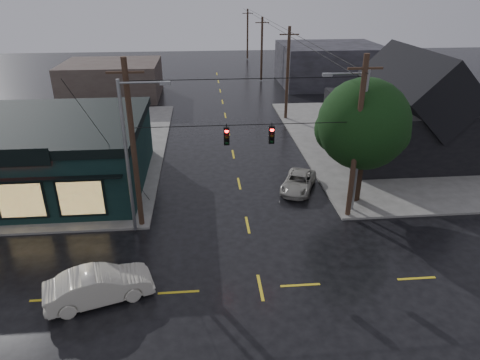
{
  "coord_description": "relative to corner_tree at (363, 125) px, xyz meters",
  "views": [
    {
      "loc": [
        -2.5,
        -16.69,
        13.68
      ],
      "look_at": [
        -0.6,
        4.53,
        3.77
      ],
      "focal_mm": 32.0,
      "sensor_mm": 36.0,
      "label": 1
    }
  ],
  "objects": [
    {
      "name": "ground_plane",
      "position": [
        -7.63,
        -8.56,
        -5.45
      ],
      "size": [
        160.0,
        160.0,
        0.0
      ],
      "primitive_type": "plane",
      "color": "black"
    },
    {
      "name": "sidewalk_nw",
      "position": [
        -27.63,
        11.44,
        -5.37
      ],
      "size": [
        28.0,
        28.0,
        0.15
      ],
      "primitive_type": "cube",
      "color": "#65635E",
      "rests_on": "ground"
    },
    {
      "name": "sidewalk_ne",
      "position": [
        12.37,
        11.44,
        -5.37
      ],
      "size": [
        28.0,
        28.0,
        0.15
      ],
      "primitive_type": "cube",
      "color": "#65635E",
      "rests_on": "ground"
    },
    {
      "name": "pizza_shop",
      "position": [
        -22.63,
        4.38,
        -2.89
      ],
      "size": [
        16.3,
        12.34,
        4.9
      ],
      "color": "black",
      "rests_on": "ground"
    },
    {
      "name": "ne_building",
      "position": [
        7.37,
        8.44,
        -0.98
      ],
      "size": [
        12.6,
        11.6,
        8.75
      ],
      "color": "black",
      "rests_on": "ground"
    },
    {
      "name": "corner_tree",
      "position": [
        0.0,
        0.0,
        0.0
      ],
      "size": [
        5.85,
        5.85,
        8.26
      ],
      "color": "black",
      "rests_on": "ground"
    },
    {
      "name": "utility_pole_nw",
      "position": [
        -14.13,
        -2.06,
        -5.45
      ],
      "size": [
        2.0,
        0.32,
        10.15
      ],
      "primitive_type": null,
      "color": "black",
      "rests_on": "ground"
    },
    {
      "name": "utility_pole_ne",
      "position": [
        -1.13,
        -2.06,
        -5.45
      ],
      "size": [
        2.0,
        0.32,
        10.15
      ],
      "primitive_type": null,
      "color": "black",
      "rests_on": "ground"
    },
    {
      "name": "utility_pole_far_a",
      "position": [
        -1.13,
        19.44,
        -5.45
      ],
      "size": [
        2.0,
        0.32,
        9.65
      ],
      "primitive_type": null,
      "color": "black",
      "rests_on": "ground"
    },
    {
      "name": "utility_pole_far_b",
      "position": [
        -1.13,
        39.44,
        -5.45
      ],
      "size": [
        2.0,
        0.32,
        9.15
      ],
      "primitive_type": null,
      "color": "black",
      "rests_on": "ground"
    },
    {
      "name": "utility_pole_far_c",
      "position": [
        -1.13,
        59.44,
        -5.45
      ],
      "size": [
        2.0,
        0.32,
        9.15
      ],
      "primitive_type": null,
      "color": "black",
      "rests_on": "ground"
    },
    {
      "name": "span_signal_assembly",
      "position": [
        -7.53,
        -2.06,
        0.25
      ],
      "size": [
        13.0,
        0.48,
        1.23
      ],
      "color": "black",
      "rests_on": "ground"
    },
    {
      "name": "streetlight_nw",
      "position": [
        -14.43,
        -2.76,
        -5.45
      ],
      "size": [
        5.4,
        0.3,
        9.15
      ],
      "primitive_type": null,
      "color": "gray",
      "rests_on": "ground"
    },
    {
      "name": "streetlight_ne",
      "position": [
        -0.63,
        -1.36,
        -5.45
      ],
      "size": [
        5.4,
        0.3,
        9.15
      ],
      "primitive_type": null,
      "color": "gray",
      "rests_on": "ground"
    },
    {
      "name": "bg_building_west",
      "position": [
        -21.63,
        31.44,
        -3.25
      ],
      "size": [
        12.0,
        10.0,
        4.4
      ],
      "primitive_type": "cube",
      "color": "#3F312D",
      "rests_on": "ground"
    },
    {
      "name": "bg_building_east",
      "position": [
        8.37,
        36.44,
        -2.65
      ],
      "size": [
        14.0,
        12.0,
        5.6
      ],
      "primitive_type": "cube",
      "color": "black",
      "rests_on": "ground"
    },
    {
      "name": "sedan_cream",
      "position": [
        -15.26,
        -8.74,
        -4.64
      ],
      "size": [
        5.17,
        3.13,
        1.61
      ],
      "primitive_type": "imported",
      "rotation": [
        0.0,
        0.0,
        1.89
      ],
      "color": "beige",
      "rests_on": "ground"
    },
    {
      "name": "suv_silver",
      "position": [
        -3.47,
        2.04,
        -4.85
      ],
      "size": [
        3.55,
        4.78,
        1.21
      ],
      "primitive_type": "imported",
      "rotation": [
        0.0,
        0.0,
        -0.4
      ],
      "color": "#A7A49A",
      "rests_on": "ground"
    }
  ]
}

